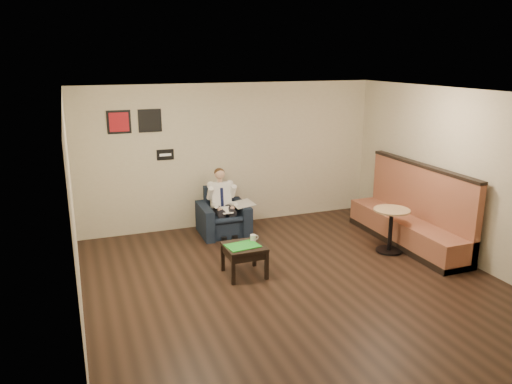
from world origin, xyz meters
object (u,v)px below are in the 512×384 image
object	(u,v)px
side_table	(244,260)
cafe_table	(390,230)
coffee_mug	(253,238)
seated_man	(225,206)
green_folder	(243,246)
smartphone	(244,241)
banquette	(408,206)
armchair	(223,212)

from	to	relation	value
side_table	cafe_table	bearing A→B (deg)	0.45
coffee_mug	seated_man	bearing A→B (deg)	88.27
seated_man	cafe_table	world-z (taller)	seated_man
green_folder	seated_man	bearing A→B (deg)	81.25
green_folder	side_table	bearing A→B (deg)	33.65
coffee_mug	smartphone	size ratio (longest dim) A/B	0.68
smartphone	cafe_table	size ratio (longest dim) A/B	0.20
side_table	banquette	world-z (taller)	banquette
side_table	smartphone	bearing A→B (deg)	72.61
coffee_mug	cafe_table	xyz separation A→B (m)	(2.49, -0.11, -0.16)
side_table	banquette	size ratio (longest dim) A/B	0.22
armchair	cafe_table	size ratio (longest dim) A/B	1.16
armchair	green_folder	bearing A→B (deg)	-96.87
side_table	armchair	bearing A→B (deg)	82.54
cafe_table	banquette	bearing A→B (deg)	23.45
seated_man	cafe_table	bearing A→B (deg)	-34.48
banquette	side_table	bearing A→B (deg)	-175.67
armchair	cafe_table	world-z (taller)	armchair
side_table	smartphone	world-z (taller)	smartphone
seated_man	coffee_mug	size ratio (longest dim) A/B	11.45
side_table	banquette	bearing A→B (deg)	4.33
cafe_table	coffee_mug	bearing A→B (deg)	177.48
armchair	coffee_mug	world-z (taller)	armchair
armchair	side_table	bearing A→B (deg)	-96.00
side_table	green_folder	size ratio (longest dim) A/B	1.22
smartphone	cafe_table	bearing A→B (deg)	6.70
smartphone	green_folder	bearing A→B (deg)	-103.96
armchair	smartphone	size ratio (longest dim) A/B	5.86
smartphone	banquette	distance (m)	3.15
seated_man	green_folder	bearing A→B (deg)	-97.29
armchair	side_table	world-z (taller)	armchair
green_folder	smartphone	bearing A→B (deg)	66.00
green_folder	banquette	world-z (taller)	banquette
banquette	cafe_table	bearing A→B (deg)	-156.55
seated_man	side_table	bearing A→B (deg)	-96.37
armchair	cafe_table	xyz separation A→B (m)	(2.43, -1.88, -0.05)
seated_man	smartphone	bearing A→B (deg)	-95.30
green_folder	coffee_mug	size ratio (longest dim) A/B	4.74
banquette	cafe_table	distance (m)	0.64
smartphone	banquette	bearing A→B (deg)	11.27
side_table	coffee_mug	xyz separation A→B (m)	(0.20, 0.13, 0.30)
armchair	banquette	distance (m)	3.39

